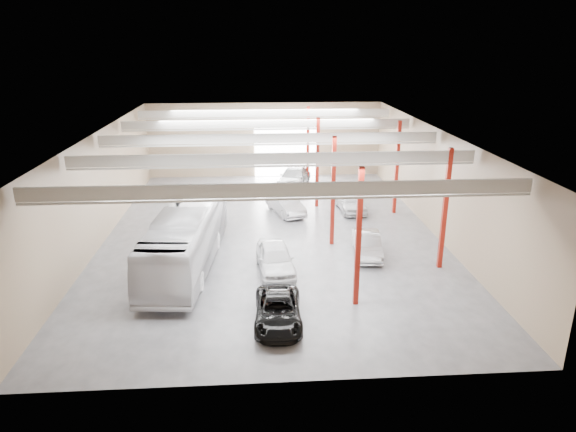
{
  "coord_description": "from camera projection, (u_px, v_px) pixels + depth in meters",
  "views": [
    {
      "loc": [
        -1.14,
        -32.57,
        12.44
      ],
      "look_at": [
        0.93,
        -2.69,
        2.2
      ],
      "focal_mm": 32.0,
      "sensor_mm": 36.0,
      "label": 1
    }
  ],
  "objects": [
    {
      "name": "depot_shell",
      "position": [
        273.0,
        161.0,
        33.7
      ],
      "size": [
        22.12,
        32.12,
        7.06
      ],
      "color": "#49494E",
      "rests_on": "ground"
    },
    {
      "name": "car_row_b",
      "position": [
        285.0,
        204.0,
        38.82
      ],
      "size": [
        3.03,
        4.93,
        1.53
      ],
      "primitive_type": "imported",
      "rotation": [
        0.0,
        0.0,
        0.33
      ],
      "color": "#B4B3B8",
      "rests_on": "ground"
    },
    {
      "name": "car_right_far",
      "position": [
        351.0,
        201.0,
        39.45
      ],
      "size": [
        2.04,
        4.59,
        1.53
      ],
      "primitive_type": "imported",
      "rotation": [
        0.0,
        0.0,
        0.05
      ],
      "color": "silver",
      "rests_on": "ground"
    },
    {
      "name": "car_row_c",
      "position": [
        294.0,
        177.0,
        46.06
      ],
      "size": [
        3.79,
        6.3,
        1.71
      ],
      "primitive_type": "imported",
      "rotation": [
        0.0,
        0.0,
        -0.25
      ],
      "color": "slate",
      "rests_on": "ground"
    },
    {
      "name": "car_row_a",
      "position": [
        275.0,
        258.0,
        28.91
      ],
      "size": [
        2.33,
        4.96,
        1.64
      ],
      "primitive_type": "imported",
      "rotation": [
        0.0,
        0.0,
        0.08
      ],
      "color": "white",
      "rests_on": "ground"
    },
    {
      "name": "black_sedan",
      "position": [
        278.0,
        311.0,
        23.66
      ],
      "size": [
        2.3,
        4.7,
        1.29
      ],
      "primitive_type": "imported",
      "rotation": [
        0.0,
        0.0,
        -0.04
      ],
      "color": "black",
      "rests_on": "ground"
    },
    {
      "name": "coach_bus",
      "position": [
        187.0,
        237.0,
        29.53
      ],
      "size": [
        4.06,
        12.72,
        3.48
      ],
      "primitive_type": "imported",
      "rotation": [
        0.0,
        0.0,
        -0.09
      ],
      "color": "silver",
      "rests_on": "ground"
    },
    {
      "name": "car_right_near",
      "position": [
        367.0,
        244.0,
        31.22
      ],
      "size": [
        1.92,
        4.42,
        1.42
      ],
      "primitive_type": "imported",
      "rotation": [
        0.0,
        0.0,
        -0.1
      ],
      "color": "#B0B0B5",
      "rests_on": "ground"
    }
  ]
}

